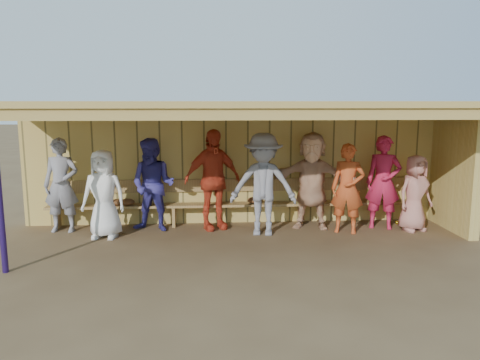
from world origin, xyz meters
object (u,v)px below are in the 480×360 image
object	(u,v)px
player_d	(213,180)
player_extra	(383,182)
player_c	(153,185)
player_e	(263,184)
player_g	(348,189)
player_a	(61,185)
player_f	(312,180)
player_b	(104,194)
player_h	(415,193)
bench	(237,199)

from	to	relation	value
player_d	player_extra	xyz separation A→B (m)	(3.36, -0.17, -0.07)
player_d	player_c	bearing A→B (deg)	160.66
player_e	player_g	size ratio (longest dim) A/B	1.12
player_d	player_a	bearing A→B (deg)	157.46
player_e	player_f	distance (m)	1.09
player_d	player_f	xyz separation A→B (m)	(1.95, -0.07, -0.03)
player_e	player_c	bearing A→B (deg)	178.16
player_a	player_c	xyz separation A→B (m)	(1.75, -0.06, -0.01)
player_b	player_d	distance (m)	2.06
player_a	player_g	world-z (taller)	player_a
player_c	player_d	size ratio (longest dim) A/B	0.92
player_b	player_h	distance (m)	5.92
player_a	bench	bearing A→B (deg)	8.48
player_g	player_h	xyz separation A→B (m)	(1.35, 0.04, -0.12)
player_extra	bench	distance (m)	2.92
player_e	player_extra	bearing A→B (deg)	16.06
player_c	player_d	bearing A→B (deg)	18.98
player_e	player_f	xyz separation A→B (m)	(1.01, 0.40, -0.00)
player_a	player_c	size ratio (longest dim) A/B	1.01
player_c	player_extra	xyz separation A→B (m)	(4.51, -0.11, 0.02)
player_c	player_h	world-z (taller)	player_c
player_f	player_g	world-z (taller)	player_f
player_d	player_e	bearing A→B (deg)	-48.94
player_c	player_f	bearing A→B (deg)	15.74
player_d	player_e	xyz separation A→B (m)	(0.94, -0.47, -0.02)
player_b	player_f	bearing A→B (deg)	13.35
player_b	player_e	xyz separation A→B (m)	(2.95, -0.01, 0.14)
player_c	player_g	world-z (taller)	player_c
player_c	player_g	size ratio (longest dim) A/B	1.05
player_c	player_e	size ratio (longest dim) A/B	0.94
player_f	player_g	bearing A→B (deg)	-15.84
player_h	player_extra	size ratio (longest dim) A/B	0.81
player_a	player_e	world-z (taller)	player_e
player_f	bench	distance (m)	1.55
player_g	player_h	bearing A→B (deg)	23.57
player_b	player_c	size ratio (longest dim) A/B	0.91
player_a	bench	world-z (taller)	player_a
player_f	player_g	distance (m)	0.73
player_g	player_extra	bearing A→B (deg)	40.66
player_e	bench	xyz separation A→B (m)	(-0.44, 0.77, -0.43)
player_d	bench	distance (m)	0.75
player_f	bench	world-z (taller)	player_f
player_g	player_e	bearing A→B (deg)	-157.31
player_e	player_g	distance (m)	1.63
player_g	player_extra	world-z (taller)	player_extra
player_e	bench	world-z (taller)	player_e
player_e	player_g	xyz separation A→B (m)	(1.62, 0.02, -0.10)
player_c	player_e	distance (m)	2.13
player_b	player_h	xyz separation A→B (m)	(5.92, 0.06, -0.08)
player_b	player_g	size ratio (longest dim) A/B	0.95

